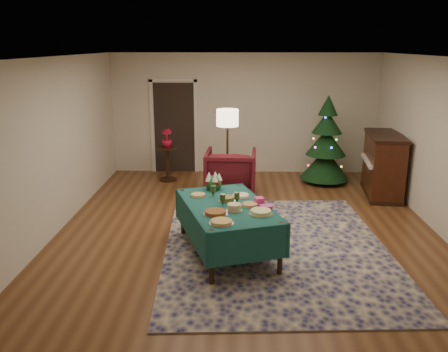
{
  "coord_description": "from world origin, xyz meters",
  "views": [
    {
      "loc": [
        -0.18,
        -7.21,
        2.89
      ],
      "look_at": [
        -0.37,
        -0.19,
        0.92
      ],
      "focal_mm": 38.0,
      "sensor_mm": 36.0,
      "label": 1
    }
  ],
  "objects_px": {
    "floor_lamp": "(227,123)",
    "piano": "(383,166)",
    "potted_plant": "(167,142)",
    "armchair": "(231,170)",
    "buffet_table": "(227,214)",
    "christmas_tree": "(326,144)",
    "side_table": "(168,164)",
    "gift_box": "(259,201)"
  },
  "relations": [
    {
      "from": "floor_lamp",
      "to": "buffet_table",
      "type": "bearing_deg",
      "value": -89.05
    },
    {
      "from": "floor_lamp",
      "to": "christmas_tree",
      "type": "height_order",
      "value": "christmas_tree"
    },
    {
      "from": "armchair",
      "to": "piano",
      "type": "height_order",
      "value": "piano"
    },
    {
      "from": "floor_lamp",
      "to": "piano",
      "type": "distance_m",
      "value": 3.16
    },
    {
      "from": "floor_lamp",
      "to": "side_table",
      "type": "bearing_deg",
      "value": 139.35
    },
    {
      "from": "christmas_tree",
      "to": "armchair",
      "type": "bearing_deg",
      "value": -155.33
    },
    {
      "from": "floor_lamp",
      "to": "potted_plant",
      "type": "distance_m",
      "value": 1.84
    },
    {
      "from": "floor_lamp",
      "to": "side_table",
      "type": "xyz_separation_m",
      "value": [
        -1.32,
        1.13,
        -1.09
      ]
    },
    {
      "from": "buffet_table",
      "to": "side_table",
      "type": "relative_size",
      "value": 2.86
    },
    {
      "from": "buffet_table",
      "to": "side_table",
      "type": "height_order",
      "value": "side_table"
    },
    {
      "from": "gift_box",
      "to": "side_table",
      "type": "xyz_separation_m",
      "value": [
        -1.81,
        3.65,
        -0.42
      ]
    },
    {
      "from": "gift_box",
      "to": "piano",
      "type": "bearing_deg",
      "value": 47.16
    },
    {
      "from": "christmas_tree",
      "to": "piano",
      "type": "relative_size",
      "value": 1.27
    },
    {
      "from": "armchair",
      "to": "floor_lamp",
      "type": "relative_size",
      "value": 0.58
    },
    {
      "from": "christmas_tree",
      "to": "gift_box",
      "type": "bearing_deg",
      "value": -113.61
    },
    {
      "from": "floor_lamp",
      "to": "piano",
      "type": "height_order",
      "value": "floor_lamp"
    },
    {
      "from": "potted_plant",
      "to": "piano",
      "type": "xyz_separation_m",
      "value": [
        4.35,
        -0.91,
        -0.25
      ]
    },
    {
      "from": "gift_box",
      "to": "armchair",
      "type": "xyz_separation_m",
      "value": [
        -0.43,
        2.69,
        -0.28
      ]
    },
    {
      "from": "armchair",
      "to": "potted_plant",
      "type": "height_order",
      "value": "armchair"
    },
    {
      "from": "armchair",
      "to": "potted_plant",
      "type": "distance_m",
      "value": 1.72
    },
    {
      "from": "christmas_tree",
      "to": "potted_plant",
      "type": "bearing_deg",
      "value": 179.24
    },
    {
      "from": "buffet_table",
      "to": "armchair",
      "type": "relative_size",
      "value": 2.13
    },
    {
      "from": "gift_box",
      "to": "piano",
      "type": "relative_size",
      "value": 0.08
    },
    {
      "from": "piano",
      "to": "christmas_tree",
      "type": "bearing_deg",
      "value": 137.98
    },
    {
      "from": "gift_box",
      "to": "christmas_tree",
      "type": "bearing_deg",
      "value": 66.39
    },
    {
      "from": "side_table",
      "to": "piano",
      "type": "xyz_separation_m",
      "value": [
        4.35,
        -0.91,
        0.24
      ]
    },
    {
      "from": "armchair",
      "to": "side_table",
      "type": "distance_m",
      "value": 1.69
    },
    {
      "from": "potted_plant",
      "to": "christmas_tree",
      "type": "distance_m",
      "value": 3.39
    },
    {
      "from": "potted_plant",
      "to": "armchair",
      "type": "bearing_deg",
      "value": -34.97
    },
    {
      "from": "armchair",
      "to": "christmas_tree",
      "type": "relative_size",
      "value": 0.53
    },
    {
      "from": "buffet_table",
      "to": "potted_plant",
      "type": "bearing_deg",
      "value": 110.26
    },
    {
      "from": "potted_plant",
      "to": "piano",
      "type": "bearing_deg",
      "value": -11.86
    },
    {
      "from": "buffet_table",
      "to": "piano",
      "type": "height_order",
      "value": "piano"
    },
    {
      "from": "gift_box",
      "to": "piano",
      "type": "xyz_separation_m",
      "value": [
        2.54,
        2.74,
        -0.18
      ]
    },
    {
      "from": "side_table",
      "to": "potted_plant",
      "type": "xyz_separation_m",
      "value": [
        -0.0,
        0.0,
        0.49
      ]
    },
    {
      "from": "potted_plant",
      "to": "piano",
      "type": "distance_m",
      "value": 4.45
    },
    {
      "from": "gift_box",
      "to": "piano",
      "type": "distance_m",
      "value": 3.74
    },
    {
      "from": "floor_lamp",
      "to": "christmas_tree",
      "type": "distance_m",
      "value": 2.41
    },
    {
      "from": "gift_box",
      "to": "side_table",
      "type": "bearing_deg",
      "value": 116.34
    },
    {
      "from": "buffet_table",
      "to": "christmas_tree",
      "type": "bearing_deg",
      "value": 60.91
    },
    {
      "from": "armchair",
      "to": "piano",
      "type": "distance_m",
      "value": 2.97
    },
    {
      "from": "gift_box",
      "to": "potted_plant",
      "type": "bearing_deg",
      "value": 116.34
    }
  ]
}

